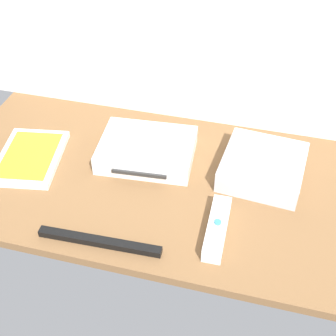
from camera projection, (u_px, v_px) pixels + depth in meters
ground_plane at (168, 185)px, 101.86cm from camera, size 100.00×48.00×2.00cm
game_console at (147, 150)px, 105.86cm from camera, size 22.17×17.72×4.40cm
mini_computer at (263, 166)px, 100.98cm from camera, size 18.44×18.44×5.30cm
game_case at (30, 157)px, 106.18cm from camera, size 16.57×21.00×1.56cm
remote_wand at (217, 228)px, 89.37cm from camera, size 3.96×14.88×3.40cm
sensor_bar at (99, 241)px, 87.95cm from camera, size 24.05×2.66×1.40cm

